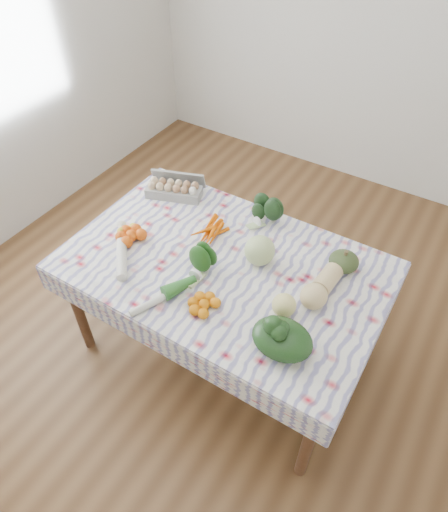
{
  "coord_description": "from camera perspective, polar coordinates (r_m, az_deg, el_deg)",
  "views": [
    {
      "loc": [
        0.88,
        -1.41,
        2.47
      ],
      "look_at": [
        0.0,
        0.0,
        0.82
      ],
      "focal_mm": 32.0,
      "sensor_mm": 36.0,
      "label": 1
    }
  ],
  "objects": [
    {
      "name": "ground",
      "position": [
        2.98,
        0.0,
        -11.25
      ],
      "size": [
        4.5,
        4.5,
        0.0
      ],
      "primitive_type": "plane",
      "color": "brown",
      "rests_on": "ground"
    },
    {
      "name": "wall_back",
      "position": [
        3.92,
        19.85,
        26.68
      ],
      "size": [
        4.0,
        0.04,
        2.8
      ],
      "primitive_type": "cube",
      "color": "silver",
      "rests_on": "ground"
    },
    {
      "name": "dining_table",
      "position": [
        2.45,
        0.0,
        -2.35
      ],
      "size": [
        1.6,
        1.0,
        0.75
      ],
      "color": "brown",
      "rests_on": "ground"
    },
    {
      "name": "tablecloth",
      "position": [
        2.39,
        0.0,
        -1.09
      ],
      "size": [
        1.66,
        1.06,
        0.01
      ],
      "primitive_type": "cube",
      "color": "white",
      "rests_on": "dining_table"
    },
    {
      "name": "egg_carton",
      "position": [
        2.81,
        -6.29,
        8.17
      ],
      "size": [
        0.36,
        0.24,
        0.09
      ],
      "primitive_type": "cube",
      "rotation": [
        0.0,
        0.0,
        0.35
      ],
      "color": "gray",
      "rests_on": "tablecloth"
    },
    {
      "name": "carrot_bunch",
      "position": [
        2.55,
        -1.77,
        3.26
      ],
      "size": [
        0.28,
        0.27,
        0.04
      ],
      "primitive_type": "cube",
      "rotation": [
        0.0,
        0.0,
        -0.4
      ],
      "color": "#EA5E01",
      "rests_on": "tablecloth"
    },
    {
      "name": "kale_bunch",
      "position": [
        2.59,
        5.01,
        5.2
      ],
      "size": [
        0.19,
        0.18,
        0.13
      ],
      "primitive_type": "ellipsoid",
      "rotation": [
        0.0,
        0.0,
        -0.37
      ],
      "color": "#183416",
      "rests_on": "tablecloth"
    },
    {
      "name": "kabocha_squash",
      "position": [
        2.41,
        14.74,
        -0.65
      ],
      "size": [
        0.17,
        0.17,
        0.1
      ],
      "primitive_type": "ellipsoid",
      "rotation": [
        0.0,
        0.0,
        0.14
      ],
      "color": "#384921",
      "rests_on": "tablecloth"
    },
    {
      "name": "cabbage",
      "position": [
        2.35,
        4.48,
        0.7
      ],
      "size": [
        0.21,
        0.21,
        0.16
      ],
      "primitive_type": "sphere",
      "rotation": [
        0.0,
        0.0,
        0.36
      ],
      "color": "#B4CB80",
      "rests_on": "tablecloth"
    },
    {
      "name": "butternut_squash",
      "position": [
        2.25,
        12.08,
        -3.63
      ],
      "size": [
        0.15,
        0.29,
        0.13
      ],
      "primitive_type": "ellipsoid",
      "rotation": [
        0.0,
        0.0,
        -0.07
      ],
      "color": "#D9BB7C",
      "rests_on": "tablecloth"
    },
    {
      "name": "orange_cluster",
      "position": [
        2.54,
        -11.53,
        2.53
      ],
      "size": [
        0.27,
        0.27,
        0.07
      ],
      "primitive_type": "cube",
      "rotation": [
        0.0,
        0.0,
        -0.31
      ],
      "color": "#DB510C",
      "rests_on": "tablecloth"
    },
    {
      "name": "broccoli",
      "position": [
        2.3,
        -2.86,
        -1.21
      ],
      "size": [
        0.17,
        0.17,
        0.12
      ],
      "primitive_type": "ellipsoid",
      "rotation": [
        0.0,
        0.0,
        0.03
      ],
      "color": "#1C4E16",
      "rests_on": "tablecloth"
    },
    {
      "name": "mandarin_cluster",
      "position": [
        2.17,
        -2.51,
        -6.01
      ],
      "size": [
        0.21,
        0.21,
        0.06
      ],
      "primitive_type": "cube",
      "rotation": [
        0.0,
        0.0,
        -0.15
      ],
      "color": "orange",
      "rests_on": "tablecloth"
    },
    {
      "name": "grapefruit",
      "position": [
        2.15,
        7.51,
        -6.11
      ],
      "size": [
        0.12,
        0.12,
        0.11
      ],
      "primitive_type": "sphere",
      "rotation": [
        0.0,
        0.0,
        0.04
      ],
      "color": "#DFD379",
      "rests_on": "tablecloth"
    },
    {
      "name": "spinach_bag",
      "position": [
        2.03,
        7.28,
        -10.24
      ],
      "size": [
        0.31,
        0.27,
        0.12
      ],
      "primitive_type": "ellipsoid",
      "rotation": [
        0.0,
        0.0,
        0.19
      ],
      "color": "black",
      "rests_on": "tablecloth"
    },
    {
      "name": "daikon",
      "position": [
        2.46,
        -12.67,
        0.35
      ],
      "size": [
        0.29,
        0.32,
        0.05
      ],
      "primitive_type": "cylinder",
      "rotation": [
        1.57,
        0.0,
        0.72
      ],
      "color": "silver",
      "rests_on": "tablecloth"
    },
    {
      "name": "leek",
      "position": [
        2.23,
        -7.66,
        -5.15
      ],
      "size": [
        0.18,
        0.34,
        0.04
      ],
      "primitive_type": "cylinder",
      "rotation": [
        1.57,
        0.0,
        -0.41
      ],
      "color": "beige",
      "rests_on": "tablecloth"
    }
  ]
}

